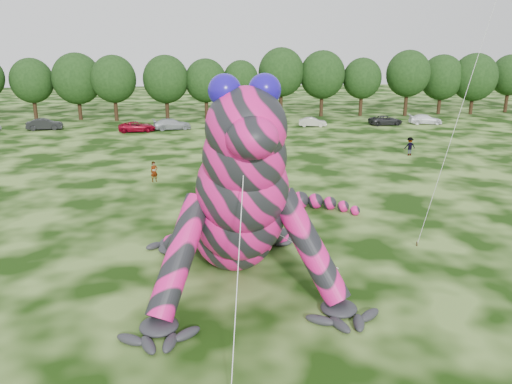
{
  "coord_description": "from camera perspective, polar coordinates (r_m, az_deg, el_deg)",
  "views": [
    {
      "loc": [
        -5.13,
        -19.18,
        10.95
      ],
      "look_at": [
        -2.56,
        4.05,
        4.0
      ],
      "focal_mm": 35.0,
      "sensor_mm": 36.0,
      "label": 1
    }
  ],
  "objects": [
    {
      "name": "tree_11",
      "position": [
        79.87,
        7.56,
        12.18
      ],
      "size": [
        7.01,
        6.31,
        10.07
      ],
      "primitive_type": null,
      "color": "black",
      "rests_on": "ground"
    },
    {
      "name": "car_2",
      "position": [
        66.95,
        -13.45,
        7.27
      ],
      "size": [
        4.96,
        2.72,
        1.32
      ],
      "primitive_type": "imported",
      "rotation": [
        0.0,
        0.0,
        1.69
      ],
      "color": "maroon",
      "rests_on": "ground"
    },
    {
      "name": "tree_16",
      "position": [
        93.63,
        26.92,
        10.99
      ],
      "size": [
        6.26,
        5.63,
        9.37
      ],
      "primitive_type": null,
      "color": "black",
      "rests_on": "ground"
    },
    {
      "name": "tree_10",
      "position": [
        78.96,
        2.89,
        12.41
      ],
      "size": [
        7.09,
        6.38,
        10.5
      ],
      "primitive_type": null,
      "color": "black",
      "rests_on": "ground"
    },
    {
      "name": "tree_14",
      "position": [
        87.16,
        20.4,
        11.45
      ],
      "size": [
        6.82,
        6.14,
        9.4
      ],
      "primitive_type": null,
      "color": "black",
      "rests_on": "ground"
    },
    {
      "name": "spectator_5",
      "position": [
        39.35,
        2.0,
        1.76
      ],
      "size": [
        1.7,
        1.32,
        1.8
      ],
      "primitive_type": "imported",
      "rotation": [
        0.0,
        0.0,
        5.74
      ],
      "color": "gray",
      "rests_on": "ground"
    },
    {
      "name": "car_5",
      "position": [
        69.75,
        6.5,
        7.95
      ],
      "size": [
        3.98,
        2.06,
        1.25
      ],
      "primitive_type": "imported",
      "rotation": [
        0.0,
        0.0,
        1.37
      ],
      "color": "beige",
      "rests_on": "ground"
    },
    {
      "name": "tree_4",
      "position": [
        81.91,
        -24.16,
        10.66
      ],
      "size": [
        6.22,
        5.6,
        9.06
      ],
      "primitive_type": null,
      "color": "black",
      "rests_on": "ground"
    },
    {
      "name": "car_4",
      "position": [
        68.02,
        -1.89,
        7.91
      ],
      "size": [
        4.34,
        1.87,
        1.46
      ],
      "primitive_type": "imported",
      "rotation": [
        0.0,
        0.0,
        1.54
      ],
      "color": "navy",
      "rests_on": "ground"
    },
    {
      "name": "tree_8",
      "position": [
        76.44,
        -5.74,
        11.62
      ],
      "size": [
        6.14,
        5.53,
        8.94
      ],
      "primitive_type": null,
      "color": "black",
      "rests_on": "ground"
    },
    {
      "name": "tree_5",
      "position": [
        79.9,
        -19.72,
        11.28
      ],
      "size": [
        7.16,
        6.44,
        9.8
      ],
      "primitive_type": null,
      "color": "black",
      "rests_on": "ground"
    },
    {
      "name": "inflatable_gecko",
      "position": [
        24.99,
        -3.03,
        2.67
      ],
      "size": [
        18.17,
        21.05,
        9.91
      ],
      "primitive_type": null,
      "rotation": [
        0.0,
        0.0,
        0.08
      ],
      "color": "#E2167B",
      "rests_on": "ground"
    },
    {
      "name": "car_1",
      "position": [
        72.21,
        -23.01,
        7.14
      ],
      "size": [
        4.67,
        2.12,
        1.49
      ],
      "primitive_type": "imported",
      "rotation": [
        0.0,
        0.0,
        1.69
      ],
      "color": "black",
      "rests_on": "ground"
    },
    {
      "name": "tree_12",
      "position": [
        81.18,
        11.99,
        11.65
      ],
      "size": [
        5.99,
        5.39,
        8.97
      ],
      "primitive_type": null,
      "color": "black",
      "rests_on": "ground"
    },
    {
      "name": "car_3",
      "position": [
        67.74,
        -9.57,
        7.66
      ],
      "size": [
        5.29,
        2.93,
        1.45
      ],
      "primitive_type": "imported",
      "rotation": [
        0.0,
        0.0,
        1.76
      ],
      "color": "#A1A6AB",
      "rests_on": "ground"
    },
    {
      "name": "tree_9",
      "position": [
        77.06,
        -1.73,
        11.64
      ],
      "size": [
        5.27,
        4.74,
        8.68
      ],
      "primitive_type": null,
      "color": "black",
      "rests_on": "ground"
    },
    {
      "name": "spectator_0",
      "position": [
        41.94,
        -11.56,
        2.29
      ],
      "size": [
        0.74,
        0.65,
        1.7
      ],
      "primitive_type": "imported",
      "rotation": [
        0.0,
        0.0,
        0.48
      ],
      "color": "gray",
      "rests_on": "ground"
    },
    {
      "name": "ground",
      "position": [
        22.67,
        7.76,
        -12.48
      ],
      "size": [
        240.0,
        240.0,
        0.0
      ],
      "primitive_type": "plane",
      "color": "#16330A",
      "rests_on": "ground"
    },
    {
      "name": "car_7",
      "position": [
        75.5,
        18.8,
        7.87
      ],
      "size": [
        4.83,
        2.55,
        1.33
      ],
      "primitive_type": "imported",
      "rotation": [
        0.0,
        0.0,
        1.42
      ],
      "color": "white",
      "rests_on": "ground"
    },
    {
      "name": "spectator_1",
      "position": [
        42.05,
        -4.72,
        2.6
      ],
      "size": [
        0.9,
        0.74,
        1.69
      ],
      "primitive_type": "imported",
      "rotation": [
        0.0,
        0.0,
        3.01
      ],
      "color": "gray",
      "rests_on": "ground"
    },
    {
      "name": "tree_6",
      "position": [
        77.12,
        -15.89,
        11.34
      ],
      "size": [
        6.52,
        5.86,
        9.49
      ],
      "primitive_type": null,
      "color": "black",
      "rests_on": "ground"
    },
    {
      "name": "tree_7",
      "position": [
        76.39,
        -10.23,
        11.65
      ],
      "size": [
        6.68,
        6.01,
        9.48
      ],
      "primitive_type": null,
      "color": "black",
      "rests_on": "ground"
    },
    {
      "name": "spectator_2",
      "position": [
        53.34,
        17.16,
        5.01
      ],
      "size": [
        1.28,
        0.81,
        1.88
      ],
      "primitive_type": "imported",
      "rotation": [
        0.0,
        0.0,
        3.24
      ],
      "color": "gray",
      "rests_on": "ground"
    },
    {
      "name": "car_6",
      "position": [
        73.0,
        14.6,
        7.93
      ],
      "size": [
        4.93,
        2.66,
        1.32
      ],
      "primitive_type": "imported",
      "rotation": [
        0.0,
        0.0,
        1.67
      ],
      "color": "#272729",
      "rests_on": "ground"
    },
    {
      "name": "tree_15",
      "position": [
        88.66,
        23.64,
        11.25
      ],
      "size": [
        7.17,
        6.45,
        9.63
      ],
      "primitive_type": null,
      "color": "black",
      "rests_on": "ground"
    },
    {
      "name": "tree_13",
      "position": [
        83.05,
        16.92,
        11.81
      ],
      "size": [
        6.83,
        6.15,
        10.13
      ],
      "primitive_type": null,
      "color": "black",
      "rests_on": "ground"
    }
  ]
}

